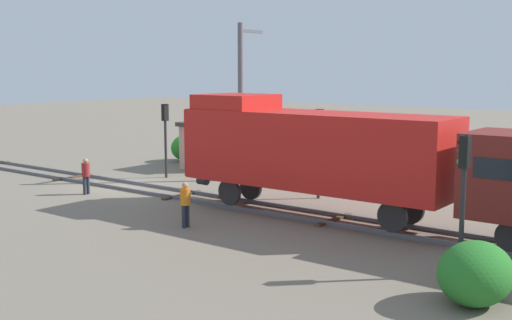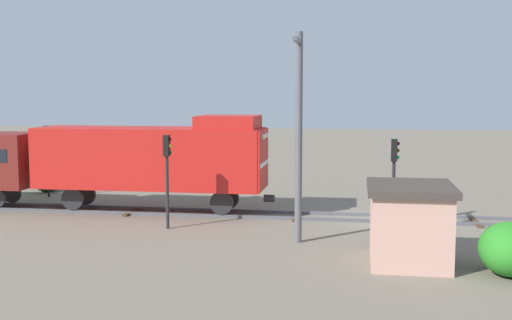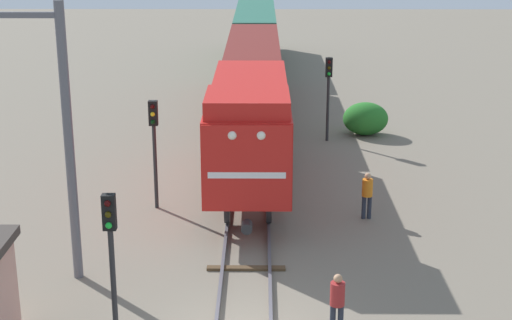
% 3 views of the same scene
% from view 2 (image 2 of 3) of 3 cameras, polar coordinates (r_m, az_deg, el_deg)
% --- Properties ---
extents(ground_plane, '(145.56, 145.56, 0.00)m').
position_cam_2_polar(ground_plane, '(30.27, 11.34, -5.24)').
color(ground_plane, '#756B5B').
extents(railway_track, '(2.40, 97.04, 0.16)m').
position_cam_2_polar(railway_track, '(30.26, 11.34, -5.10)').
color(railway_track, '#595960').
rests_on(railway_track, ground).
extents(locomotive, '(2.90, 11.60, 4.60)m').
position_cam_2_polar(locomotive, '(31.38, -9.02, 0.33)').
color(locomotive, red).
rests_on(locomotive, railway_track).
extents(traffic_signal_near, '(0.32, 0.34, 3.97)m').
position_cam_2_polar(traffic_signal_near, '(26.69, 12.17, -0.75)').
color(traffic_signal_near, '#262628').
rests_on(traffic_signal_near, ground).
extents(traffic_signal_mid, '(0.32, 0.34, 4.05)m').
position_cam_2_polar(traffic_signal_mid, '(27.65, -7.91, -0.33)').
color(traffic_signal_mid, '#262628').
rests_on(traffic_signal_mid, ground).
extents(traffic_signal_far, '(0.32, 0.34, 4.00)m').
position_cam_2_polar(traffic_signal_far, '(37.54, -18.05, 1.06)').
color(traffic_signal_far, '#262628').
rests_on(traffic_signal_far, ground).
extents(worker_near_track, '(0.38, 0.38, 1.70)m').
position_cam_2_polar(worker_near_track, '(32.45, 10.86, -2.68)').
color(worker_near_track, '#262B38').
rests_on(worker_near_track, ground).
extents(worker_by_signal, '(0.38, 0.38, 1.70)m').
position_cam_2_polar(worker_by_signal, '(34.94, -2.63, -1.96)').
color(worker_by_signal, '#262B38').
rests_on(worker_by_signal, ground).
extents(catenary_mast, '(1.94, 0.28, 8.16)m').
position_cam_2_polar(catenary_mast, '(24.76, 3.81, 2.48)').
color(catenary_mast, '#595960').
rests_on(catenary_mast, ground).
extents(relay_hut, '(3.50, 2.90, 2.74)m').
position_cam_2_polar(relay_hut, '(22.69, 13.51, -5.50)').
color(relay_hut, '#D19E8C').
rests_on(relay_hut, ground).
extents(bush_near, '(2.21, 1.81, 1.61)m').
position_cam_2_polar(bush_near, '(39.97, -18.08, -1.51)').
color(bush_near, '#267026').
rests_on(bush_near, ground).
extents(bush_mid, '(2.38, 1.95, 1.73)m').
position_cam_2_polar(bush_mid, '(22.26, 21.64, -7.37)').
color(bush_mid, '#2B8826').
rests_on(bush_mid, ground).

